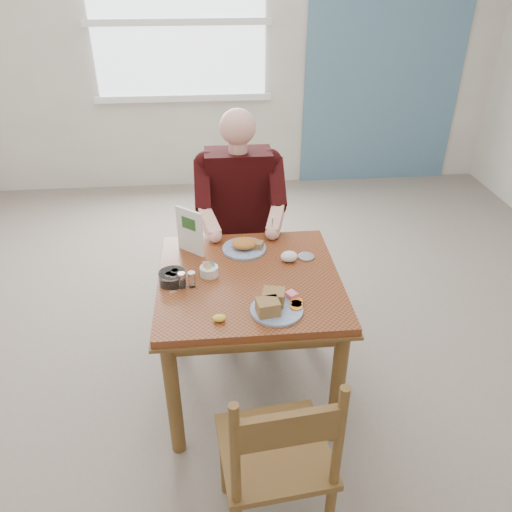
{
  "coord_description": "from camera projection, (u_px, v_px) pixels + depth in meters",
  "views": [
    {
      "loc": [
        -0.16,
        -2.06,
        2.13
      ],
      "look_at": [
        0.03,
        0.0,
        0.87
      ],
      "focal_mm": 35.0,
      "sensor_mm": 36.0,
      "label": 1
    }
  ],
  "objects": [
    {
      "name": "floor",
      "position": [
        250.0,
        385.0,
        2.87
      ],
      "size": [
        6.0,
        6.0,
        0.0
      ],
      "primitive_type": "plane",
      "color": "#73675D",
      "rests_on": "ground"
    },
    {
      "name": "shakers",
      "position": [
        187.0,
        280.0,
        2.39
      ],
      "size": [
        0.08,
        0.04,
        0.08
      ],
      "color": "white",
      "rests_on": "table"
    },
    {
      "name": "window",
      "position": [
        178.0,
        22.0,
        4.54
      ],
      "size": [
        1.72,
        0.04,
        1.42
      ],
      "color": "white",
      "rests_on": "wall_back"
    },
    {
      "name": "caddy",
      "position": [
        209.0,
        271.0,
        2.49
      ],
      "size": [
        0.1,
        0.1,
        0.07
      ],
      "color": "white",
      "rests_on": "table"
    },
    {
      "name": "chair_near",
      "position": [
        277.0,
        458.0,
        1.9
      ],
      "size": [
        0.46,
        0.46,
        0.95
      ],
      "color": "brown",
      "rests_on": "ground"
    },
    {
      "name": "diner",
      "position": [
        240.0,
        205.0,
        3.05
      ],
      "size": [
        0.53,
        0.56,
        1.39
      ],
      "color": "tan",
      "rests_on": "chair_far"
    },
    {
      "name": "near_plate",
      "position": [
        275.0,
        305.0,
        2.24
      ],
      "size": [
        0.26,
        0.24,
        0.08
      ],
      "color": "white",
      "rests_on": "table"
    },
    {
      "name": "table",
      "position": [
        249.0,
        295.0,
        2.54
      ],
      "size": [
        0.92,
        0.92,
        0.75
      ],
      "color": "brown",
      "rests_on": "ground"
    },
    {
      "name": "menu",
      "position": [
        190.0,
        231.0,
        2.62
      ],
      "size": [
        0.14,
        0.12,
        0.25
      ],
      "color": "white",
      "rests_on": "table"
    },
    {
      "name": "lemon_wedge",
      "position": [
        219.0,
        318.0,
        2.18
      ],
      "size": [
        0.07,
        0.06,
        0.03
      ],
      "primitive_type": "ellipsoid",
      "rotation": [
        0.0,
        0.0,
        0.42
      ],
      "color": "yellow",
      "rests_on": "table"
    },
    {
      "name": "chair_far",
      "position": [
        240.0,
        245.0,
        3.3
      ],
      "size": [
        0.42,
        0.42,
        0.95
      ],
      "color": "brown",
      "rests_on": "ground"
    },
    {
      "name": "accent_panel",
      "position": [
        388.0,
        42.0,
        4.81
      ],
      "size": [
        1.6,
        0.02,
        2.8
      ],
      "primitive_type": "cube",
      "color": "slate",
      "rests_on": "ground"
    },
    {
      "name": "far_plate",
      "position": [
        245.0,
        246.0,
        2.7
      ],
      "size": [
        0.31,
        0.31,
        0.06
      ],
      "color": "white",
      "rests_on": "table"
    },
    {
      "name": "metal_dish",
      "position": [
        306.0,
        257.0,
        2.64
      ],
      "size": [
        0.11,
        0.11,
        0.01
      ],
      "primitive_type": "cylinder",
      "rotation": [
        0.0,
        0.0,
        -0.31
      ],
      "color": "silver",
      "rests_on": "table"
    },
    {
      "name": "napkin",
      "position": [
        289.0,
        256.0,
        2.6
      ],
      "size": [
        0.09,
        0.07,
        0.06
      ],
      "primitive_type": "ellipsoid",
      "rotation": [
        0.0,
        0.0,
        0.03
      ],
      "color": "white",
      "rests_on": "table"
    },
    {
      "name": "creamer",
      "position": [
        172.0,
        277.0,
        2.42
      ],
      "size": [
        0.17,
        0.17,
        0.06
      ],
      "color": "white",
      "rests_on": "table"
    },
    {
      "name": "wall_back",
      "position": [
        223.0,
        44.0,
        4.7
      ],
      "size": [
        5.5,
        0.0,
        5.5
      ],
      "primitive_type": "plane",
      "rotation": [
        1.57,
        0.0,
        0.0
      ],
      "color": "silver",
      "rests_on": "ground"
    }
  ]
}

